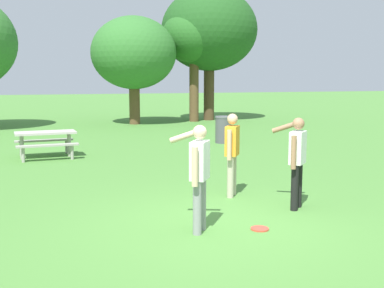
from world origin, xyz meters
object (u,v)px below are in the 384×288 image
(tree_slender_mid, at_px, (134,53))
(tree_back_left, at_px, (194,37))
(tree_back_right, at_px, (209,30))
(person_bystander, at_px, (297,156))
(trash_can_beside_table, at_px, (223,129))
(picnic_table_near, at_px, (46,139))
(person_thrower, at_px, (199,170))
(person_catcher, at_px, (232,149))
(frisbee, at_px, (260,229))

(tree_slender_mid, xyz_separation_m, tree_back_left, (3.27, 0.50, 0.89))
(tree_slender_mid, height_order, tree_back_right, tree_back_right)
(person_bystander, distance_m, trash_can_beside_table, 8.69)
(picnic_table_near, xyz_separation_m, trash_can_beside_table, (6.09, 1.41, -0.08))
(person_thrower, distance_m, tree_back_right, 19.54)
(tree_slender_mid, xyz_separation_m, tree_back_right, (4.29, 1.03, 1.31))
(tree_back_right, bearing_deg, tree_slender_mid, -166.55)
(trash_can_beside_table, relative_size, tree_back_left, 0.16)
(person_thrower, distance_m, picnic_table_near, 8.07)
(person_catcher, bearing_deg, picnic_table_near, 120.45)
(tree_back_left, bearing_deg, tree_back_right, 27.34)
(trash_can_beside_table, xyz_separation_m, tree_back_right, (2.58, 8.82, 4.32))
(tree_back_left, bearing_deg, tree_slender_mid, -171.34)
(trash_can_beside_table, bearing_deg, person_thrower, -113.31)
(person_thrower, relative_size, person_bystander, 1.00)
(person_catcher, height_order, person_bystander, same)
(person_catcher, height_order, picnic_table_near, person_catcher)
(picnic_table_near, bearing_deg, trash_can_beside_table, 13.05)
(tree_back_left, bearing_deg, person_bystander, -101.64)
(person_catcher, bearing_deg, person_bystander, -58.10)
(picnic_table_near, bearing_deg, tree_back_left, 51.76)
(trash_can_beside_table, relative_size, tree_back_right, 0.14)
(trash_can_beside_table, xyz_separation_m, tree_back_left, (1.56, 8.29, 3.90))
(person_thrower, bearing_deg, frisbee, -11.20)
(tree_slender_mid, bearing_deg, person_thrower, -97.54)
(person_bystander, xyz_separation_m, tree_back_left, (3.45, 16.76, 3.42))
(person_catcher, relative_size, trash_can_beside_table, 1.71)
(person_thrower, xyz_separation_m, person_catcher, (1.32, 1.91, -0.02))
(tree_back_left, bearing_deg, trash_can_beside_table, -100.65)
(person_catcher, xyz_separation_m, tree_slender_mid, (0.93, 15.07, 2.55))
(person_bystander, xyz_separation_m, picnic_table_near, (-4.19, 7.06, -0.40))
(person_catcher, height_order, tree_back_right, tree_back_right)
(person_thrower, height_order, person_bystander, same)
(person_bystander, distance_m, frisbee, 1.73)
(trash_can_beside_table, distance_m, tree_back_right, 10.16)
(tree_slender_mid, bearing_deg, frisbee, -94.37)
(person_bystander, relative_size, frisbee, 5.79)
(tree_back_right, bearing_deg, person_bystander, -104.51)
(frisbee, distance_m, tree_back_left, 18.77)
(tree_back_right, bearing_deg, trash_can_beside_table, -106.32)
(person_catcher, height_order, frisbee, person_catcher)
(frisbee, bearing_deg, picnic_table_near, 111.03)
(person_catcher, distance_m, tree_back_left, 16.49)
(person_catcher, height_order, tree_slender_mid, tree_slender_mid)
(tree_back_left, height_order, tree_back_right, tree_back_right)
(person_thrower, xyz_separation_m, trash_can_beside_table, (3.96, 9.19, -0.48))
(frisbee, height_order, trash_can_beside_table, trash_can_beside_table)
(trash_can_beside_table, height_order, tree_back_left, tree_back_left)
(picnic_table_near, xyz_separation_m, tree_back_right, (8.67, 10.23, 4.24))
(person_thrower, height_order, tree_slender_mid, tree_slender_mid)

